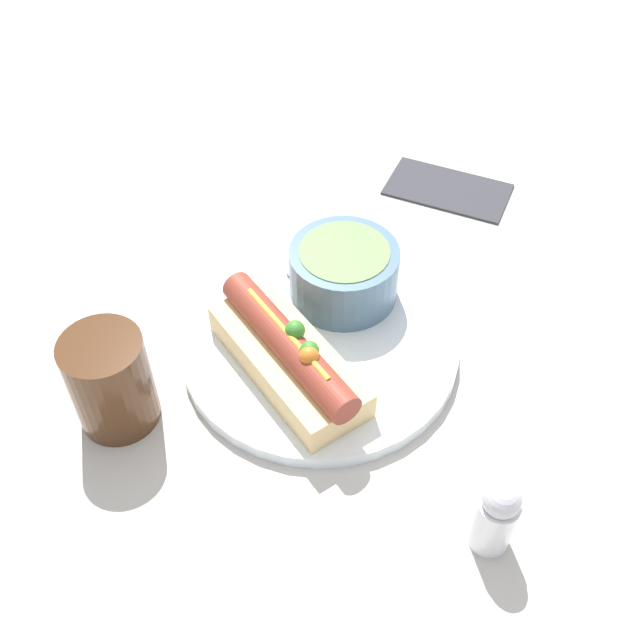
# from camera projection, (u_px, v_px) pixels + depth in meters

# --- Properties ---
(ground_plane) EXTENTS (4.00, 4.00, 0.00)m
(ground_plane) POSITION_uv_depth(u_px,v_px,m) (320.00, 351.00, 0.70)
(ground_plane) COLOR #BCB7AD
(dinner_plate) EXTENTS (0.26, 0.26, 0.01)m
(dinner_plate) POSITION_uv_depth(u_px,v_px,m) (320.00, 346.00, 0.70)
(dinner_plate) COLOR white
(dinner_plate) RESTS_ON ground_plane
(hot_dog) EXTENTS (0.18, 0.09, 0.06)m
(hot_dog) POSITION_uv_depth(u_px,v_px,m) (289.00, 355.00, 0.65)
(hot_dog) COLOR #E5C17F
(hot_dog) RESTS_ON dinner_plate
(soup_bowl) EXTENTS (0.10, 0.10, 0.06)m
(soup_bowl) POSITION_uv_depth(u_px,v_px,m) (344.00, 270.00, 0.71)
(soup_bowl) COLOR slate
(soup_bowl) RESTS_ON dinner_plate
(spoon) EXTENTS (0.12, 0.13, 0.01)m
(spoon) POSITION_uv_depth(u_px,v_px,m) (293.00, 291.00, 0.73)
(spoon) COLOR #B7B7BC
(spoon) RESTS_ON dinner_plate
(drinking_glass) EXTENTS (0.07, 0.07, 0.09)m
(drinking_glass) POSITION_uv_depth(u_px,v_px,m) (111.00, 381.00, 0.62)
(drinking_glass) COLOR #4C2D19
(drinking_glass) RESTS_ON ground_plane
(napkin) EXTENTS (0.16, 0.12, 0.01)m
(napkin) POSITION_uv_depth(u_px,v_px,m) (448.00, 188.00, 0.87)
(napkin) COLOR #333338
(napkin) RESTS_ON ground_plane
(salt_shaker) EXTENTS (0.03, 0.03, 0.08)m
(salt_shaker) POSITION_uv_depth(u_px,v_px,m) (496.00, 516.00, 0.55)
(salt_shaker) COLOR silver
(salt_shaker) RESTS_ON ground_plane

